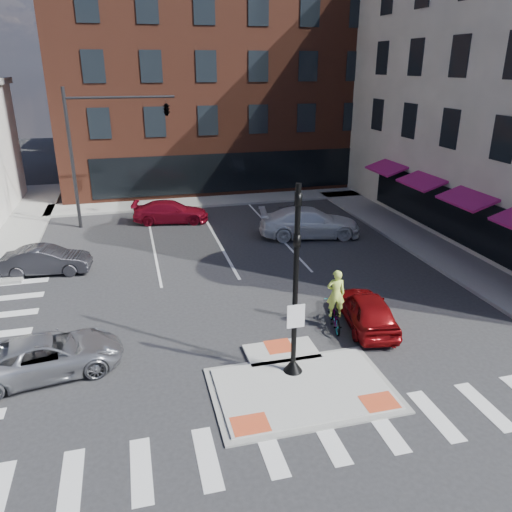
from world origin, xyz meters
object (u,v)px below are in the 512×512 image
object	(u,v)px
bg_car_dark	(46,260)
bg_car_red	(171,212)
silver_suv	(48,355)
bg_car_silver	(294,214)
white_pickup	(310,222)
red_sedan	(367,310)
cyclist	(335,308)

from	to	relation	value
bg_car_dark	bg_car_red	distance (m)	9.24
silver_suv	bg_car_silver	bearing A→B (deg)	-53.00
white_pickup	bg_car_silver	xyz separation A→B (m)	(-0.17, 2.16, -0.13)
white_pickup	silver_suv	bearing A→B (deg)	139.97
red_sedan	white_pickup	distance (m)	10.44
white_pickup	bg_car_red	xyz separation A→B (m)	(-7.32, 4.71, -0.16)
red_sedan	bg_car_red	size ratio (longest dim) A/B	0.86
silver_suv	bg_car_silver	xyz separation A→B (m)	(12.39, 12.76, 0.05)
silver_suv	red_sedan	xyz separation A→B (m)	(11.02, 0.28, 0.03)
bg_car_dark	bg_car_silver	bearing A→B (deg)	-66.61
white_pickup	bg_car_dark	xyz separation A→B (m)	(-13.67, -2.00, -0.17)
red_sedan	bg_car_silver	bearing A→B (deg)	-87.01
bg_car_dark	cyclist	world-z (taller)	cyclist
bg_car_dark	bg_car_silver	xyz separation A→B (m)	(13.50, 4.16, 0.04)
bg_car_red	silver_suv	bearing A→B (deg)	170.84
white_pickup	bg_car_silver	world-z (taller)	white_pickup
red_sedan	white_pickup	size ratio (longest dim) A/B	0.69
bg_car_dark	silver_suv	bearing A→B (deg)	-166.41
white_pickup	bg_car_red	bearing A→B (deg)	67.07
white_pickup	cyclist	distance (m)	10.49
red_sedan	bg_car_red	distance (m)	16.10
silver_suv	bg_car_dark	bearing A→B (deg)	-1.52
cyclist	bg_car_dark	bearing A→B (deg)	-24.90
silver_suv	red_sedan	size ratio (longest dim) A/B	1.17
red_sedan	white_pickup	bearing A→B (deg)	-89.25
white_pickup	red_sedan	bearing A→B (deg)	-178.74
bg_car_dark	bg_car_red	size ratio (longest dim) A/B	0.86
red_sedan	bg_car_dark	xyz separation A→B (m)	(-12.12, 8.33, -0.02)
bg_car_dark	bg_car_silver	world-z (taller)	bg_car_silver
red_sedan	bg_car_silver	xyz separation A→B (m)	(1.38, 12.48, 0.02)
red_sedan	cyclist	size ratio (longest dim) A/B	1.71
red_sedan	bg_car_dark	distance (m)	14.71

